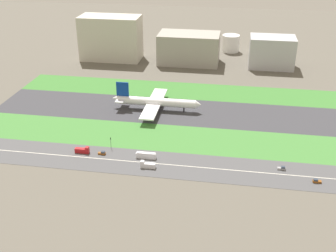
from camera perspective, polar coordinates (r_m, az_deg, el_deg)
ground_plane at (r=301.26m, az=2.89°, el=1.89°), size 800.00×800.00×0.00m
runway at (r=301.24m, az=2.89°, el=1.90°), size 280.00×46.00×0.10m
grass_median_north at (r=338.81m, az=3.71°, el=4.72°), size 280.00×36.00×0.10m
grass_median_south at (r=264.69m, az=1.85°, el=-1.73°), size 280.00×36.00×0.10m
highway at (r=237.17m, az=0.81°, el=-5.32°), size 280.00×28.00×0.10m
highway_centerline at (r=237.14m, az=0.81°, el=-5.31°), size 266.00×0.50×0.01m
airliner at (r=302.26m, az=-1.83°, el=3.28°), size 65.00×56.00×19.70m
car_3 at (r=235.37m, az=19.49°, el=-7.05°), size 4.40×1.80×2.00m
truck_0 at (r=234.32m, az=-2.79°, el=-5.31°), size 8.40×2.50×4.00m
car_0 at (r=249.98m, az=-8.91°, el=-3.64°), size 4.40×1.80×2.00m
truck_1 at (r=253.36m, az=-11.50°, el=-3.25°), size 8.40×2.50×4.00m
bus_1 at (r=243.18m, az=-3.01°, el=-4.00°), size 11.60×2.50×3.50m
car_1 at (r=241.01m, az=15.17°, el=-5.54°), size 4.40×1.80×2.00m
traffic_light at (r=254.11m, az=-7.77°, el=-2.16°), size 0.36×0.50×7.20m
terminal_building at (r=417.83m, az=-7.74°, el=11.74°), size 57.32×28.06×41.79m
hangar_building at (r=404.55m, az=2.84°, el=10.46°), size 56.73×32.87×28.24m
office_tower at (r=403.54m, az=13.87°, el=9.70°), size 40.62×26.73×28.28m
fuel_tank_west at (r=447.07m, az=8.49°, el=11.02°), size 17.84×17.84×17.16m
fuel_tank_centre at (r=448.09m, az=12.25°, el=10.54°), size 19.86×19.86×13.99m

